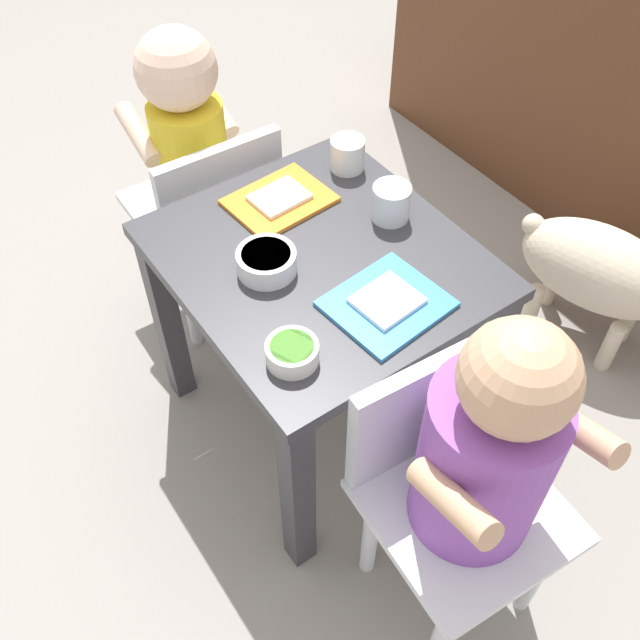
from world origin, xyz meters
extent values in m
plane|color=gray|center=(0.00, 0.00, 0.00)|extent=(7.00, 7.00, 0.00)
cube|color=#333338|center=(0.00, 0.00, 0.46)|extent=(0.53, 0.48, 0.03)
cube|color=#333338|center=(-0.23, -0.21, 0.23)|extent=(0.04, 0.04, 0.45)
cube|color=#333338|center=(0.23, -0.21, 0.23)|extent=(0.04, 0.04, 0.45)
cube|color=#333338|center=(-0.23, 0.21, 0.23)|extent=(0.04, 0.04, 0.45)
cube|color=#333338|center=(0.23, 0.21, 0.23)|extent=(0.04, 0.04, 0.45)
cube|color=silver|center=(-0.43, -0.02, 0.29)|extent=(0.29, 0.29, 0.02)
cube|color=silver|center=(-0.31, -0.02, 0.41)|extent=(0.03, 0.27, 0.22)
cylinder|color=yellow|center=(-0.43, -0.02, 0.42)|extent=(0.15, 0.15, 0.24)
sphere|color=beige|center=(-0.44, -0.02, 0.61)|extent=(0.16, 0.16, 0.16)
cylinder|color=silver|center=(-0.53, 0.09, 0.14)|extent=(0.03, 0.03, 0.28)
cylinder|color=silver|center=(-0.54, -0.11, 0.14)|extent=(0.03, 0.03, 0.28)
cylinder|color=silver|center=(-0.33, 0.08, 0.14)|extent=(0.03, 0.03, 0.28)
cylinder|color=silver|center=(-0.34, -0.12, 0.14)|extent=(0.03, 0.03, 0.28)
cylinder|color=beige|center=(-0.48, 0.07, 0.48)|extent=(0.15, 0.04, 0.09)
cylinder|color=beige|center=(-0.49, -0.10, 0.48)|extent=(0.15, 0.04, 0.09)
cube|color=silver|center=(0.43, -0.03, 0.29)|extent=(0.30, 0.30, 0.02)
cube|color=silver|center=(0.31, -0.02, 0.41)|extent=(0.04, 0.27, 0.22)
cylinder|color=purple|center=(0.43, -0.03, 0.44)|extent=(0.18, 0.18, 0.28)
sphere|color=tan|center=(0.44, -0.03, 0.64)|extent=(0.15, 0.15, 0.15)
cylinder|color=silver|center=(0.53, -0.14, 0.14)|extent=(0.03, 0.03, 0.28)
cylinder|color=silver|center=(0.54, 0.06, 0.14)|extent=(0.03, 0.03, 0.28)
cylinder|color=silver|center=(0.33, -0.12, 0.14)|extent=(0.03, 0.03, 0.28)
cylinder|color=silver|center=(0.34, 0.08, 0.14)|extent=(0.03, 0.03, 0.28)
cylinder|color=tan|center=(0.48, -0.14, 0.51)|extent=(0.15, 0.05, 0.09)
cylinder|color=tan|center=(0.49, 0.07, 0.51)|extent=(0.15, 0.05, 0.09)
ellipsoid|color=beige|center=(0.16, 0.63, 0.21)|extent=(0.39, 0.28, 0.19)
sphere|color=beige|center=(0.00, 0.58, 0.25)|extent=(0.05, 0.05, 0.05)
cylinder|color=beige|center=(0.26, 0.61, 0.07)|extent=(0.04, 0.04, 0.13)
cylinder|color=beige|center=(0.23, 0.71, 0.07)|extent=(0.04, 0.04, 0.13)
cylinder|color=beige|center=(0.08, 0.55, 0.07)|extent=(0.04, 0.04, 0.13)
cylinder|color=beige|center=(0.05, 0.65, 0.07)|extent=(0.04, 0.04, 0.13)
cube|color=orange|center=(-0.15, 0.02, 0.48)|extent=(0.15, 0.19, 0.01)
cube|color=white|center=(-0.15, 0.02, 0.49)|extent=(0.08, 0.10, 0.01)
cube|color=#388CD8|center=(0.15, 0.02, 0.48)|extent=(0.17, 0.19, 0.01)
cube|color=white|center=(0.15, 0.02, 0.49)|extent=(0.09, 0.10, 0.01)
cylinder|color=white|center=(-0.01, 0.16, 0.51)|extent=(0.07, 0.07, 0.06)
cylinder|color=silver|center=(-0.01, 0.16, 0.50)|extent=(0.06, 0.06, 0.04)
cylinder|color=white|center=(-0.17, 0.18, 0.51)|extent=(0.07, 0.07, 0.06)
cylinder|color=silver|center=(-0.17, 0.18, 0.49)|extent=(0.06, 0.06, 0.03)
cylinder|color=white|center=(0.16, -0.16, 0.49)|extent=(0.08, 0.08, 0.03)
cylinder|color=#4C8C33|center=(0.16, -0.16, 0.51)|extent=(0.06, 0.06, 0.01)
cylinder|color=white|center=(-0.02, -0.09, 0.49)|extent=(0.10, 0.10, 0.04)
cylinder|color=#B26633|center=(-0.02, -0.09, 0.51)|extent=(0.08, 0.08, 0.01)
camera|label=1|loc=(0.72, -0.50, 1.31)|focal=40.06mm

